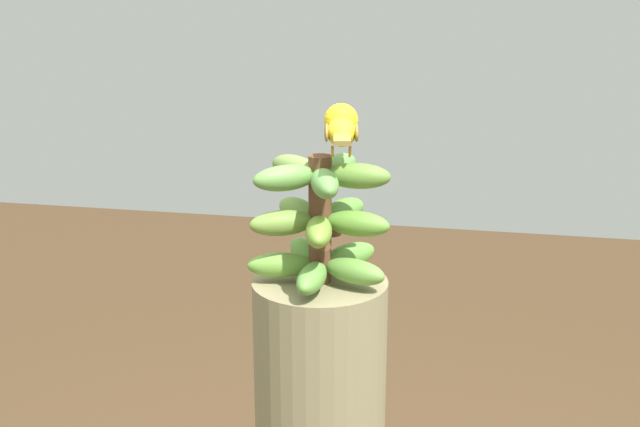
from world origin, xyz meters
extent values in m
cylinder|color=brown|center=(0.00, 0.00, 1.26)|extent=(0.04, 0.04, 0.23)
ellipsoid|color=#669C3A|center=(-0.07, -0.02, 1.18)|extent=(0.12, 0.07, 0.04)
ellipsoid|color=#5C963E|center=(0.00, -0.07, 1.18)|extent=(0.05, 0.12, 0.04)
ellipsoid|color=#62973D|center=(0.07, -0.03, 1.18)|extent=(0.12, 0.08, 0.04)
ellipsoid|color=#5D993B|center=(0.04, 0.05, 1.18)|extent=(0.11, 0.12, 0.04)
ellipsoid|color=#5E9A38|center=(-0.04, 0.06, 1.18)|extent=(0.10, 0.12, 0.04)
ellipsoid|color=#5D9234|center=(0.07, -0.01, 1.26)|extent=(0.12, 0.06, 0.04)
ellipsoid|color=#5C953A|center=(0.03, 0.06, 1.26)|extent=(0.09, 0.12, 0.04)
ellipsoid|color=#6E9B42|center=(-0.05, 0.05, 1.26)|extent=(0.11, 0.11, 0.04)
ellipsoid|color=olive|center=(-0.06, -0.03, 1.26)|extent=(0.12, 0.09, 0.04)
ellipsoid|color=olive|center=(0.01, -0.07, 1.26)|extent=(0.06, 0.12, 0.04)
ellipsoid|color=olive|center=(-0.05, 0.04, 1.34)|extent=(0.12, 0.10, 0.04)
ellipsoid|color=#5F9242|center=(-0.05, -0.04, 1.34)|extent=(0.12, 0.10, 0.04)
ellipsoid|color=#5D9645|center=(0.02, -0.06, 1.34)|extent=(0.08, 0.12, 0.04)
ellipsoid|color=#5D8A35|center=(0.06, 0.00, 1.34)|extent=(0.11, 0.04, 0.04)
ellipsoid|color=#5D9446|center=(0.02, 0.06, 1.34)|extent=(0.08, 0.12, 0.04)
cone|color=brown|center=(0.01, 0.04, 1.25)|extent=(0.04, 0.04, 0.06)
cone|color=brown|center=(0.01, -0.04, 1.25)|extent=(0.04, 0.04, 0.06)
cylinder|color=#C68933|center=(0.05, 0.00, 1.38)|extent=(0.01, 0.01, 0.02)
cylinder|color=#C68933|center=(0.02, -0.01, 1.38)|extent=(0.00, 0.01, 0.02)
ellipsoid|color=yellow|center=(0.04, 0.00, 1.41)|extent=(0.07, 0.10, 0.05)
ellipsoid|color=olive|center=(0.06, 0.00, 1.41)|extent=(0.02, 0.07, 0.03)
ellipsoid|color=olive|center=(0.01, -0.01, 1.41)|extent=(0.02, 0.07, 0.03)
cube|color=olive|center=(0.05, -0.08, 1.42)|extent=(0.04, 0.06, 0.01)
sphere|color=yellow|center=(0.03, 0.04, 1.43)|extent=(0.06, 0.06, 0.06)
sphere|color=black|center=(0.01, 0.04, 1.43)|extent=(0.01, 0.01, 0.01)
cone|color=orange|center=(0.02, 0.08, 1.43)|extent=(0.03, 0.03, 0.02)
camera|label=1|loc=(0.27, -1.34, 1.68)|focal=46.49mm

